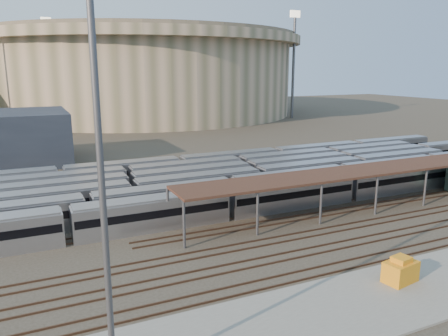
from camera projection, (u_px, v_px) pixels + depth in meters
ground at (258, 240)px, 47.29m from camera, size 420.00×420.00×0.00m
apron at (298, 321)px, 31.95m from camera, size 50.00×9.00×0.20m
subway_trains at (191, 185)px, 62.95m from camera, size 131.42×23.90×3.60m
inspection_shed at (387, 169)px, 58.69m from camera, size 60.30×6.00×5.30m
empty_tracks at (283, 257)px, 42.84m from camera, size 170.00×9.62×0.18m
stadium at (145, 73)px, 177.78m from camera, size 124.00×124.00×32.50m
floodlight_2 at (294, 61)px, 159.77m from camera, size 4.00×1.00×38.40m
floodlight_3 at (49, 62)px, 180.30m from camera, size 4.00×1.00×38.40m
yard_light_pole at (102, 194)px, 22.72m from camera, size 0.82×0.36×22.96m
yellow_equipment at (400, 272)px, 37.49m from camera, size 3.17×2.28×1.82m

